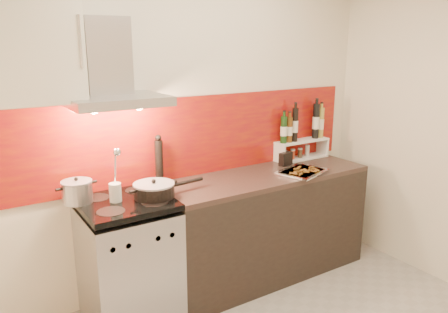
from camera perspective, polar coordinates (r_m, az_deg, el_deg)
back_wall at (r=3.48m, az=-4.00°, el=3.96°), size 3.40×0.02×2.60m
backsplash at (r=3.51m, az=-3.17°, el=2.73°), size 3.00×0.02×0.64m
range_stove at (r=3.23m, az=-12.27°, el=-13.43°), size 0.60×0.60×0.91m
counter at (r=3.76m, az=5.26°, el=-8.84°), size 1.80×0.60×0.90m
range_hood at (r=3.00m, az=-14.60°, el=10.35°), size 0.62×0.50×0.61m
upper_cabinet at (r=2.86m, az=-25.58°, el=13.40°), size 0.70×0.35×0.72m
stock_pot at (r=3.06m, az=-18.62°, el=-4.36°), size 0.20×0.20×0.17m
saute_pan at (r=3.05m, az=-9.00°, el=-4.33°), size 0.55×0.28×0.13m
utensil_jar at (r=2.99m, az=-13.97°, el=-3.82°), size 0.08×0.12×0.39m
pepper_mill at (r=3.30m, az=-8.49°, el=-0.57°), size 0.06×0.06×0.39m
step_shelf at (r=4.07m, az=10.18°, el=2.63°), size 0.55×0.15×0.50m
caddy_box at (r=3.85m, az=8.07°, el=-0.30°), size 0.14×0.08×0.11m
baking_tray at (r=3.65m, az=10.23°, el=-1.95°), size 0.47×0.41×0.03m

